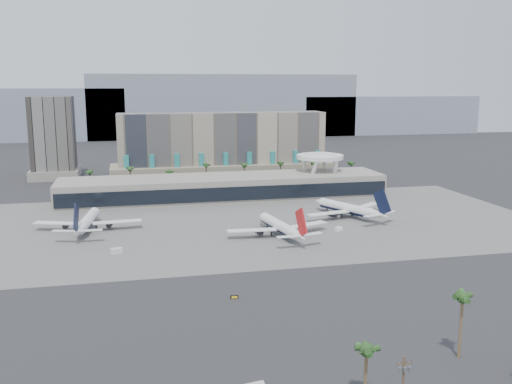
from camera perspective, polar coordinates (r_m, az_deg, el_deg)
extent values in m
plane|color=#232326|center=(197.99, 2.15, -6.83)|extent=(900.00, 900.00, 0.00)
cube|color=#5B5B59|center=(249.55, -1.09, -3.10)|extent=(260.00, 130.00, 0.06)
cube|color=gray|center=(666.18, -24.27, 7.06)|extent=(260.00, 60.00, 55.00)
cube|color=gray|center=(661.77, -3.30, 8.62)|extent=(300.00, 60.00, 70.00)
cube|color=gray|center=(722.64, 12.70, 7.57)|extent=(220.00, 60.00, 45.00)
cube|color=tan|center=(364.18, -3.38, 4.64)|extent=(130.00, 22.00, 42.00)
cube|color=tan|center=(364.29, -3.30, 2.11)|extent=(140.00, 30.00, 10.00)
cube|color=teal|center=(349.04, -12.80, 2.14)|extent=(3.00, 2.00, 18.00)
cube|color=teal|center=(349.31, -10.34, 2.24)|extent=(3.00, 2.00, 18.00)
cube|color=teal|center=(350.22, -7.89, 2.33)|extent=(3.00, 2.00, 18.00)
cube|color=teal|center=(351.77, -5.45, 2.42)|extent=(3.00, 2.00, 18.00)
cube|color=teal|center=(353.95, -3.04, 2.51)|extent=(3.00, 2.00, 18.00)
cube|color=teal|center=(356.74, -0.67, 2.59)|extent=(3.00, 2.00, 18.00)
cube|color=teal|center=(360.14, 1.67, 2.66)|extent=(3.00, 2.00, 18.00)
cube|color=teal|center=(364.12, 3.96, 2.73)|extent=(3.00, 2.00, 18.00)
cube|color=teal|center=(368.68, 6.20, 2.79)|extent=(3.00, 2.00, 18.00)
cube|color=black|center=(386.59, -19.63, 5.14)|extent=(26.00, 26.00, 52.00)
cube|color=#9F998C|center=(389.28, -19.42, 1.77)|extent=(30.00, 30.00, 6.00)
cube|color=#9F998C|center=(301.21, -3.21, 0.46)|extent=(170.00, 32.00, 12.00)
cube|color=black|center=(285.61, -2.67, -0.20)|extent=(168.00, 0.60, 7.00)
cube|color=black|center=(299.99, -3.22, 1.83)|extent=(170.00, 12.00, 2.50)
cylinder|color=white|center=(327.62, 7.07, 2.12)|extent=(6.98, 6.99, 21.89)
cylinder|color=white|center=(323.57, 4.94, 2.06)|extent=(6.98, 6.99, 21.89)
cylinder|color=white|center=(311.61, 5.65, 1.71)|extent=(6.98, 6.99, 21.89)
cylinder|color=white|center=(315.82, 7.84, 1.78)|extent=(6.98, 6.99, 21.89)
cylinder|color=white|center=(318.33, 6.41, 3.52)|extent=(26.00, 26.00, 2.20)
cylinder|color=white|center=(318.17, 6.41, 3.75)|extent=(16.00, 16.00, 1.20)
cylinder|color=brown|center=(332.40, -16.22, 1.03)|extent=(0.70, 0.70, 12.00)
sphere|color=#24471C|center=(331.53, -16.27, 2.00)|extent=(2.80, 2.80, 2.80)
cylinder|color=brown|center=(331.72, -12.43, 1.18)|extent=(0.70, 0.70, 12.00)
sphere|color=#24471C|center=(330.84, -12.47, 2.16)|extent=(2.80, 2.80, 2.80)
cylinder|color=brown|center=(332.50, -8.64, 1.34)|extent=(0.70, 0.70, 12.00)
sphere|color=#24471C|center=(331.62, -8.67, 2.31)|extent=(2.80, 2.80, 2.80)
cylinder|color=brown|center=(334.59, -5.05, 1.48)|extent=(0.70, 0.70, 12.00)
sphere|color=#24471C|center=(333.72, -5.07, 2.44)|extent=(2.80, 2.80, 2.80)
cylinder|color=brown|center=(338.36, -1.19, 1.62)|extent=(0.70, 0.70, 12.00)
sphere|color=#24471C|center=(337.50, -1.19, 2.58)|extent=(2.80, 2.80, 2.80)
cylinder|color=brown|center=(343.38, 2.41, 1.75)|extent=(0.70, 0.70, 12.00)
sphere|color=#24471C|center=(342.53, 2.42, 2.69)|extent=(2.80, 2.80, 2.80)
cylinder|color=brown|center=(349.71, 5.90, 1.87)|extent=(0.70, 0.70, 12.00)
sphere|color=#24471C|center=(348.87, 5.92, 2.79)|extent=(2.80, 2.80, 2.80)
cylinder|color=brown|center=(357.65, 9.39, 1.98)|extent=(0.70, 0.70, 12.00)
sphere|color=#24471C|center=(356.84, 9.42, 2.88)|extent=(2.80, 2.80, 2.80)
cube|color=#4C3826|center=(109.84, 14.59, -16.27)|extent=(3.20, 0.22, 0.22)
cylinder|color=slate|center=(109.64, 14.21, -16.89)|extent=(0.56, 0.56, 0.90)
cylinder|color=slate|center=(110.02, 14.65, -16.81)|extent=(0.56, 0.56, 0.90)
cylinder|color=slate|center=(110.41, 15.08, -16.73)|extent=(0.56, 0.56, 0.90)
cylinder|color=black|center=(109.14, 13.91, -16.27)|extent=(0.12, 0.12, 0.30)
cylinder|color=black|center=(110.33, 15.27, -16.03)|extent=(0.12, 0.12, 0.30)
cylinder|color=white|center=(247.54, -16.46, -2.72)|extent=(8.24, 30.34, 4.40)
cylinder|color=black|center=(247.58, -16.45, -2.76)|extent=(8.08, 29.73, 4.31)
cone|color=white|center=(264.01, -15.75, -1.86)|extent=(5.01, 5.48, 4.40)
cone|color=white|center=(229.01, -17.38, -3.77)|extent=(5.65, 10.39, 4.40)
cube|color=white|center=(249.30, -19.23, -2.95)|extent=(20.15, 10.74, 0.39)
cube|color=white|center=(244.55, -13.71, -2.91)|extent=(20.10, 5.97, 0.39)
cylinder|color=black|center=(249.29, -18.45, -3.16)|extent=(2.97, 4.68, 2.42)
cylinder|color=black|center=(245.85, -14.44, -3.13)|extent=(2.97, 4.68, 2.42)
cube|color=black|center=(226.11, -17.55, -2.47)|extent=(1.84, 9.98, 11.59)
cube|color=white|center=(228.93, -18.66, -3.71)|extent=(9.13, 4.68, 0.28)
cube|color=white|center=(226.83, -16.22, -3.70)|extent=(8.83, 2.51, 0.28)
cylinder|color=black|center=(259.42, -15.93, -2.79)|extent=(0.55, 0.55, 1.76)
cylinder|color=black|center=(247.92, -17.27, -3.48)|extent=(0.77, 0.77, 1.76)
cylinder|color=black|center=(246.54, -15.66, -3.47)|extent=(0.77, 0.77, 1.76)
cylinder|color=white|center=(229.67, 2.25, -3.34)|extent=(8.85, 29.67, 4.30)
cylinder|color=black|center=(229.71, 2.25, -3.38)|extent=(8.67, 29.07, 4.22)
cone|color=white|center=(244.70, 0.65, -2.45)|extent=(5.01, 5.46, 4.30)
cone|color=white|center=(212.96, 4.33, -4.41)|extent=(5.77, 10.24, 4.30)
cube|color=white|center=(224.45, -0.41, -3.84)|extent=(19.57, 5.31, 0.38)
cube|color=white|center=(233.82, 5.01, -3.28)|extent=(19.63, 10.96, 0.38)
cylinder|color=black|center=(226.36, 0.30, -3.99)|extent=(3.01, 4.62, 2.37)
cylinder|color=black|center=(233.16, 4.24, -3.58)|extent=(3.01, 4.62, 2.37)
cube|color=red|center=(210.16, 4.54, -3.04)|extent=(2.06, 9.74, 11.33)
cube|color=white|center=(209.86, 3.26, -4.47)|extent=(8.65, 2.52, 0.27)
cube|color=white|center=(214.00, 5.62, -4.21)|extent=(8.92, 4.78, 0.27)
cylinder|color=black|center=(240.59, 1.13, -3.42)|extent=(0.54, 0.54, 1.72)
cylinder|color=black|center=(228.14, 1.56, -4.22)|extent=(0.75, 0.75, 1.72)
cylinder|color=black|center=(230.86, 3.13, -4.05)|extent=(0.75, 0.75, 1.72)
cylinder|color=white|center=(264.01, 8.93, -1.57)|extent=(16.75, 29.30, 4.43)
cylinder|color=black|center=(264.04, 8.92, -1.61)|extent=(16.41, 28.71, 4.35)
cone|color=white|center=(275.92, 6.32, -0.97)|extent=(6.12, 6.39, 4.43)
cone|color=white|center=(251.26, 12.16, -2.24)|extent=(8.22, 10.92, 4.43)
cube|color=white|center=(254.85, 7.21, -2.12)|extent=(20.44, 8.77, 0.39)
cube|color=white|center=(272.24, 10.86, -1.40)|extent=(18.62, 15.52, 0.39)
cylinder|color=black|center=(257.78, 7.64, -2.24)|extent=(4.08, 5.05, 2.44)
cylinder|color=black|center=(270.40, 10.30, -1.71)|extent=(4.08, 5.05, 2.44)
cube|color=black|center=(249.00, 12.50, -1.01)|extent=(4.74, 9.36, 11.67)
cube|color=white|center=(246.72, 11.61, -2.32)|extent=(9.19, 4.91, 0.28)
cube|color=white|center=(254.21, 13.08, -2.00)|extent=(8.77, 6.86, 0.28)
cylinder|color=black|center=(272.70, 7.11, -1.79)|extent=(0.55, 0.55, 1.77)
cylinder|color=black|center=(261.43, 8.54, -2.38)|extent=(0.78, 0.78, 1.77)
cylinder|color=black|center=(266.48, 9.60, -2.16)|extent=(0.78, 0.78, 1.77)
cube|color=silver|center=(211.03, -13.77, -5.74)|extent=(4.44, 2.86, 2.00)
cube|color=white|center=(238.49, 8.26, -3.68)|extent=(3.42, 2.73, 1.54)
cube|color=black|center=(164.04, -2.18, -10.45)|extent=(2.30, 0.50, 1.04)
cube|color=gold|center=(163.87, -2.17, -10.47)|extent=(1.66, 0.19, 0.62)
cylinder|color=black|center=(163.98, -2.47, -10.54)|extent=(0.12, 0.12, 0.62)
cylinder|color=black|center=(164.26, -1.89, -10.50)|extent=(0.12, 0.12, 0.62)
cylinder|color=brown|center=(115.95, 10.90, -17.48)|extent=(0.70, 0.70, 10.77)
sphere|color=#24471C|center=(113.64, 10.99, -15.22)|extent=(2.80, 2.80, 2.80)
cylinder|color=brown|center=(136.53, 19.79, -12.58)|extent=(0.70, 0.70, 14.47)
sphere|color=#24471C|center=(134.00, 19.98, -9.85)|extent=(2.80, 2.80, 2.80)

